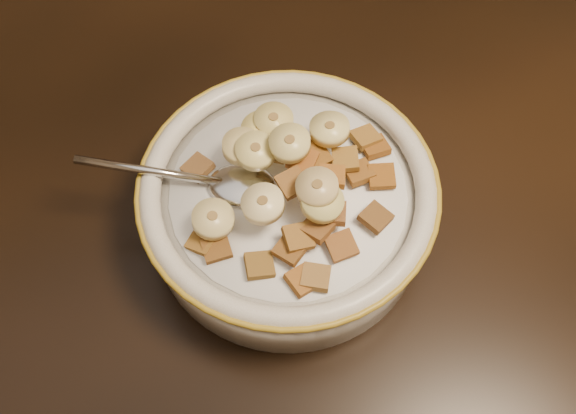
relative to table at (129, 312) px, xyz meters
name	(u,v)px	position (x,y,z in m)	size (l,w,h in m)	color
table	(129,312)	(0.00, 0.00, 0.00)	(1.40, 0.90, 0.04)	black
cereal_bowl	(288,209)	(0.15, 0.01, 0.05)	(0.22, 0.22, 0.05)	silver
milk	(288,192)	(0.15, 0.01, 0.07)	(0.18, 0.18, 0.00)	white
spoon	(242,185)	(0.12, 0.03, 0.08)	(0.04, 0.05, 0.01)	#B1B1B1
cereal_square_0	(298,237)	(0.13, -0.04, 0.09)	(0.02, 0.02, 0.01)	brown
cereal_square_1	(317,228)	(0.15, -0.04, 0.09)	(0.02, 0.02, 0.01)	brown
cereal_square_2	(292,183)	(0.15, 0.00, 0.10)	(0.02, 0.02, 0.01)	olive
cereal_square_3	(382,176)	(0.22, -0.01, 0.08)	(0.02, 0.02, 0.01)	#9C561A
cereal_square_4	(274,150)	(0.15, 0.04, 0.09)	(0.02, 0.02, 0.01)	olive
cereal_square_5	(303,280)	(0.12, -0.06, 0.08)	(0.02, 0.02, 0.01)	#965A1D
cereal_square_6	(290,249)	(0.13, -0.04, 0.08)	(0.02, 0.02, 0.01)	brown
cereal_square_7	(332,213)	(0.17, -0.03, 0.09)	(0.02, 0.02, 0.01)	brown
cereal_square_8	(366,137)	(0.22, 0.03, 0.08)	(0.02, 0.02, 0.01)	olive
cereal_square_9	(316,156)	(0.18, 0.02, 0.09)	(0.02, 0.02, 0.01)	brown
cereal_square_10	(216,247)	(0.08, -0.02, 0.08)	(0.02, 0.02, 0.01)	brown
cereal_square_11	(359,172)	(0.20, 0.00, 0.08)	(0.02, 0.02, 0.01)	brown
cereal_square_12	(198,167)	(0.09, 0.06, 0.08)	(0.02, 0.02, 0.01)	brown
cereal_square_13	(375,147)	(0.23, 0.02, 0.08)	(0.02, 0.02, 0.01)	brown
cereal_square_14	(203,241)	(0.07, -0.01, 0.08)	(0.02, 0.02, 0.01)	brown
cereal_square_15	(376,217)	(0.19, -0.04, 0.08)	(0.02, 0.02, 0.01)	brown
cereal_square_16	(345,159)	(0.20, 0.01, 0.09)	(0.02, 0.02, 0.01)	olive
cereal_square_17	(302,160)	(0.16, 0.02, 0.10)	(0.02, 0.02, 0.01)	brown
cereal_square_18	(342,246)	(0.16, -0.05, 0.08)	(0.02, 0.02, 0.01)	brown
cereal_square_19	(332,176)	(0.18, 0.00, 0.09)	(0.02, 0.02, 0.01)	#9C5D24
cereal_square_20	(260,265)	(0.10, -0.04, 0.08)	(0.02, 0.02, 0.01)	brown
cereal_square_21	(316,277)	(0.13, -0.07, 0.08)	(0.02, 0.02, 0.01)	olive
cereal_square_22	(307,150)	(0.17, 0.03, 0.09)	(0.02, 0.02, 0.01)	#8B611C
banana_slice_0	(261,130)	(0.15, 0.06, 0.10)	(0.03, 0.03, 0.01)	#FCE37F
banana_slice_1	(263,204)	(0.12, -0.01, 0.10)	(0.03, 0.03, 0.01)	#F7E5A4
banana_slice_2	(330,129)	(0.19, 0.03, 0.10)	(0.03, 0.03, 0.01)	#DAC183
banana_slice_3	(256,151)	(0.13, 0.04, 0.10)	(0.03, 0.03, 0.01)	#F3DB86
banana_slice_4	(322,202)	(0.16, -0.02, 0.10)	(0.03, 0.03, 0.01)	#E8D871
banana_slice_5	(290,143)	(0.16, 0.03, 0.11)	(0.03, 0.03, 0.01)	#D1C168
banana_slice_6	(213,219)	(0.08, 0.00, 0.09)	(0.03, 0.03, 0.01)	#DCCD85
banana_slice_7	(274,121)	(0.16, 0.06, 0.10)	(0.03, 0.03, 0.01)	tan
banana_slice_8	(317,188)	(0.16, -0.02, 0.11)	(0.03, 0.03, 0.01)	tan
banana_slice_9	(242,146)	(0.13, 0.05, 0.10)	(0.03, 0.03, 0.01)	beige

